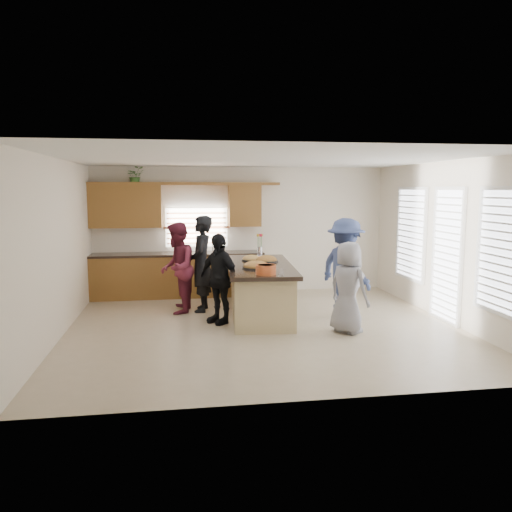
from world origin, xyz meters
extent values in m
plane|color=#BCA98B|center=(0.00, 0.00, 0.00)|extent=(6.50, 6.50, 0.00)
cube|color=silver|center=(0.00, 3.00, 1.40)|extent=(6.50, 0.02, 2.80)
cube|color=silver|center=(0.00, -3.00, 1.40)|extent=(6.50, 0.02, 2.80)
cube|color=silver|center=(-3.25, 0.00, 1.40)|extent=(0.02, 6.00, 2.80)
cube|color=silver|center=(3.25, 0.00, 1.40)|extent=(0.02, 6.00, 2.80)
cube|color=white|center=(0.00, 0.00, 2.80)|extent=(6.50, 6.00, 0.02)
cube|color=brown|center=(-1.43, 2.69, 0.45)|extent=(3.65, 0.62, 0.90)
cube|color=black|center=(-1.43, 2.69, 0.93)|extent=(3.70, 0.65, 0.05)
cube|color=brown|center=(-2.50, 2.82, 1.95)|extent=(1.50, 0.36, 0.90)
cube|color=brown|center=(0.05, 2.82, 1.95)|extent=(0.70, 0.36, 0.90)
cube|color=brown|center=(-1.23, 2.82, 2.43)|extent=(4.05, 0.40, 0.06)
cube|color=brown|center=(-1.00, 2.96, 1.48)|extent=(1.35, 0.08, 0.85)
cube|color=white|center=(3.22, 1.30, 1.42)|extent=(0.06, 1.10, 1.75)
cube|color=white|center=(3.22, -0.10, 1.17)|extent=(0.06, 0.85, 2.25)
cube|color=white|center=(3.22, -1.60, 1.42)|extent=(0.06, 1.10, 1.75)
cube|color=tan|center=(0.07, 0.80, 0.44)|extent=(1.20, 2.57, 0.88)
cube|color=black|center=(0.07, 0.80, 0.92)|extent=(1.37, 2.79, 0.07)
cube|color=black|center=(0.07, 0.80, 0.04)|extent=(1.12, 2.49, 0.08)
cylinder|color=black|center=(-0.06, 0.39, 0.96)|extent=(0.51, 0.51, 0.02)
ellipsoid|color=#BF883C|center=(-0.06, 0.39, 0.98)|extent=(0.46, 0.46, 0.20)
cylinder|color=black|center=(0.25, 1.14, 0.96)|extent=(0.45, 0.45, 0.02)
ellipsoid|color=#BF883C|center=(0.25, 1.14, 0.98)|extent=(0.40, 0.40, 0.18)
cylinder|color=black|center=(-0.01, 1.32, 0.96)|extent=(0.40, 0.40, 0.02)
ellipsoid|color=tan|center=(-0.01, 1.32, 0.98)|extent=(0.36, 0.36, 0.16)
cylinder|color=#CE5525|center=(-0.01, -0.28, 1.03)|extent=(0.33, 0.33, 0.16)
cylinder|color=beige|center=(-0.01, -0.28, 1.09)|extent=(0.27, 0.27, 0.04)
cylinder|color=white|center=(0.23, -0.30, 1.00)|extent=(0.08, 0.08, 0.09)
cylinder|color=#AB84C0|center=(0.18, 1.53, 0.97)|extent=(0.19, 0.19, 0.05)
cylinder|color=silver|center=(0.26, 2.04, 1.04)|extent=(0.10, 0.10, 0.18)
imported|color=#457C31|center=(-2.28, 2.82, 2.59)|extent=(0.42, 0.39, 0.39)
imported|color=black|center=(-0.98, 1.29, 0.91)|extent=(0.52, 0.72, 1.82)
imported|color=maroon|center=(-1.43, 1.24, 0.85)|extent=(0.74, 0.90, 1.71)
imported|color=black|center=(-0.72, 0.39, 0.78)|extent=(0.87, 0.96, 1.57)
imported|color=navy|center=(1.59, 0.51, 0.90)|extent=(1.08, 1.33, 1.80)
imported|color=gray|center=(1.30, -0.51, 0.74)|extent=(0.79, 0.87, 1.49)
camera|label=1|loc=(-1.37, -8.09, 2.32)|focal=35.00mm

